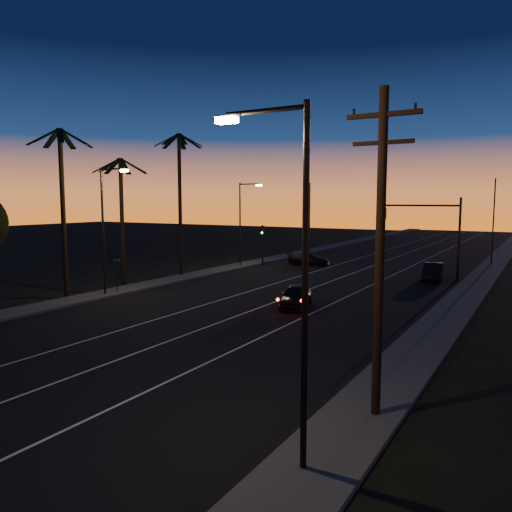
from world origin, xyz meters
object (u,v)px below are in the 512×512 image
Objects in this scene: lead_car at (296,296)px; utility_pole at (380,248)px; signal_mast at (430,223)px; right_car at (433,272)px; cross_car at (309,259)px.

utility_pole is at bearing -55.39° from lead_car.
signal_mast is 17.78m from lead_car.
signal_mast is (-4.46, 29.99, -0.53)m from utility_pole.
signal_mast reaches higher than right_car.
utility_pole is 30.33m from signal_mast.
utility_pole is at bearing -81.53° from signal_mast.
lead_car is 21.02m from cross_car.
utility_pole is 2.17× the size of cross_car.
cross_car is (-12.70, 2.82, -4.13)m from signal_mast.
utility_pole is 2.04× the size of lead_car.
cross_car is (-17.16, 32.81, -4.67)m from utility_pole.
right_car reaches higher than cross_car.
utility_pole reaches higher than signal_mast.
lead_car is (-9.21, 13.35, -4.59)m from utility_pole.
lead_car is 1.07× the size of right_car.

